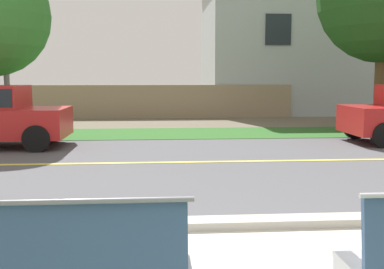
% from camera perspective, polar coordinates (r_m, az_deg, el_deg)
% --- Properties ---
extents(ground_plane, '(140.00, 140.00, 0.00)m').
position_cam_1_polar(ground_plane, '(11.02, -0.22, -2.02)').
color(ground_plane, '#665B4C').
extents(curb_edge, '(44.00, 0.30, 0.11)m').
position_cam_1_polar(curb_edge, '(5.53, 4.07, -10.89)').
color(curb_edge, '#ADA89E').
rests_on(curb_edge, ground_plane).
extents(street_asphalt, '(52.00, 8.00, 0.01)m').
position_cam_1_polar(street_asphalt, '(9.55, 0.43, -3.44)').
color(street_asphalt, '#515156').
rests_on(street_asphalt, ground_plane).
extents(road_centre_line, '(48.00, 0.14, 0.01)m').
position_cam_1_polar(road_centre_line, '(9.55, 0.43, -3.41)').
color(road_centre_line, '#E0CC4C').
rests_on(road_centre_line, ground_plane).
extents(far_verge_grass, '(48.00, 2.80, 0.02)m').
position_cam_1_polar(far_verge_grass, '(14.31, -1.18, 0.15)').
color(far_verge_grass, '#2D6026').
rests_on(far_verge_grass, ground_plane).
extents(streetlamp, '(0.24, 2.10, 6.50)m').
position_cam_1_polar(streetlamp, '(14.77, -22.04, 14.40)').
color(streetlamp, gray).
rests_on(streetlamp, ground_plane).
extents(garden_wall, '(13.00, 0.36, 1.40)m').
position_cam_1_polar(garden_wall, '(19.62, -6.62, 4.06)').
color(garden_wall, gray).
rests_on(garden_wall, ground_plane).
extents(house_across_street, '(10.52, 6.91, 7.37)m').
position_cam_1_polar(house_across_street, '(24.01, 13.75, 11.72)').
color(house_across_street, '#A3ADB2').
rests_on(house_across_street, ground_plane).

